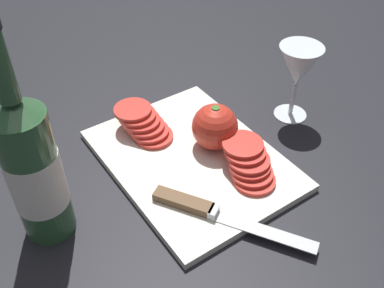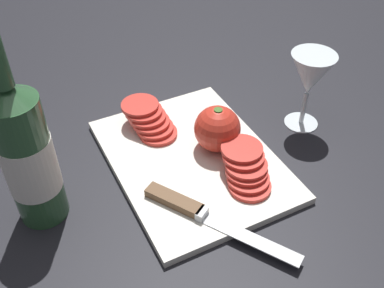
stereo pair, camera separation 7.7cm
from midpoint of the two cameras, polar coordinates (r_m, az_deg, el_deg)
name	(u,v)px [view 2 (the right image)]	position (r m, az deg, el deg)	size (l,w,h in m)	color
ground_plane	(223,190)	(0.76, 6.92, -5.98)	(3.00, 3.00, 0.00)	black
cutting_board	(192,160)	(0.80, 2.77, -2.11)	(0.35, 0.27, 0.01)	silver
wine_bottle	(27,155)	(0.66, -17.13, -1.53)	(0.08, 0.08, 0.35)	#2D5633
wine_glass	(310,77)	(0.86, 17.31, 8.04)	(0.08, 0.08, 0.15)	silver
whole_tomato	(217,129)	(0.79, 6.03, 1.83)	(0.08, 0.08, 0.08)	red
knife	(189,208)	(0.70, 2.79, -8.30)	(0.23, 0.16, 0.01)	silver
tomato_slice_stack_near	(246,167)	(0.75, 9.78, -3.08)	(0.12, 0.08, 0.04)	red
tomato_slice_stack_far	(149,119)	(0.84, -2.86, 3.04)	(0.12, 0.08, 0.04)	red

